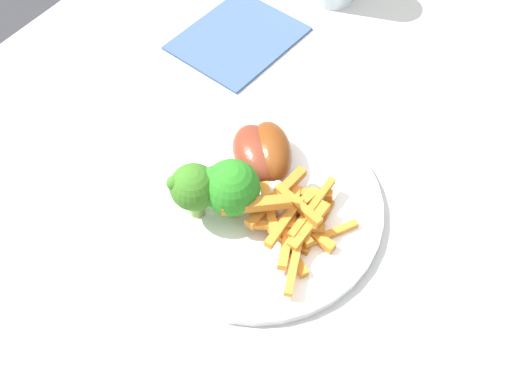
# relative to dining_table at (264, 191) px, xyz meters

# --- Properties ---
(ground_plane) EXTENTS (6.00, 6.00, 0.00)m
(ground_plane) POSITION_rel_dining_table_xyz_m (0.00, 0.00, -0.62)
(ground_plane) COLOR #333338
(dining_table) EXTENTS (1.28, 0.84, 0.71)m
(dining_table) POSITION_rel_dining_table_xyz_m (0.00, 0.00, 0.00)
(dining_table) COLOR #B7B7BC
(dining_table) RESTS_ON ground_plane
(dinner_plate) EXTENTS (0.29, 0.29, 0.01)m
(dinner_plate) POSITION_rel_dining_table_xyz_m (0.08, 0.04, 0.09)
(dinner_plate) COLOR white
(dinner_plate) RESTS_ON dining_table
(broccoli_floret_front) EXTENTS (0.06, 0.07, 0.08)m
(broccoli_floret_front) POSITION_rel_dining_table_xyz_m (0.10, 0.02, 0.15)
(broccoli_floret_front) COLOR #85AC4F
(broccoli_floret_front) RESTS_ON dinner_plate
(broccoli_floret_middle) EXTENTS (0.05, 0.05, 0.07)m
(broccoli_floret_middle) POSITION_rel_dining_table_xyz_m (0.13, -0.01, 0.15)
(broccoli_floret_middle) COLOR #80A24F
(broccoli_floret_middle) RESTS_ON dinner_plate
(carrot_fries_pile) EXTENTS (0.15, 0.13, 0.05)m
(carrot_fries_pile) POSITION_rel_dining_table_xyz_m (0.08, 0.09, 0.12)
(carrot_fries_pile) COLOR orange
(carrot_fries_pile) RESTS_ON dinner_plate
(chicken_drumstick_near) EXTENTS (0.10, 0.12, 0.04)m
(chicken_drumstick_near) POSITION_rel_dining_table_xyz_m (0.03, 0.01, 0.12)
(chicken_drumstick_near) COLOR #521C12
(chicken_drumstick_near) RESTS_ON dinner_plate
(chicken_drumstick_far) EXTENTS (0.11, 0.11, 0.04)m
(chicken_drumstick_far) POSITION_rel_dining_table_xyz_m (0.02, 0.02, 0.12)
(chicken_drumstick_far) COLOR #52200B
(chicken_drumstick_far) RESTS_ON dinner_plate
(napkin) EXTENTS (0.18, 0.15, 0.00)m
(napkin) POSITION_rel_dining_table_xyz_m (-0.15, -0.15, 0.09)
(napkin) COLOR #3D5684
(napkin) RESTS_ON dining_table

